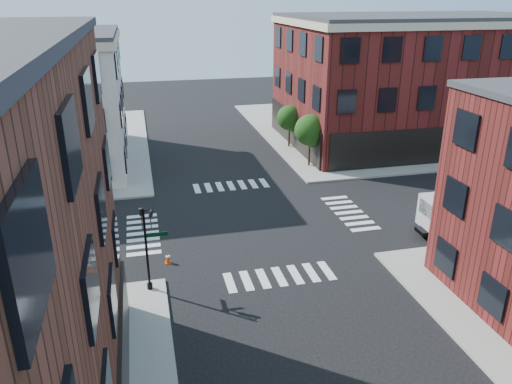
% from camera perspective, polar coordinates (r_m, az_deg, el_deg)
% --- Properties ---
extents(ground, '(120.00, 120.00, 0.00)m').
position_cam_1_polar(ground, '(33.12, -0.63, -3.51)').
color(ground, black).
rests_on(ground, ground).
extents(sidewalk_ne, '(30.00, 30.00, 0.15)m').
position_cam_1_polar(sidewalk_ne, '(59.00, 15.06, 7.21)').
color(sidewalk_ne, gray).
rests_on(sidewalk_ne, ground).
extents(building_ne, '(25.00, 16.00, 12.00)m').
position_cam_1_polar(building_ne, '(53.34, 17.72, 11.97)').
color(building_ne, '#421310').
rests_on(building_ne, ground).
extents(tree_near, '(2.69, 2.69, 4.49)m').
position_cam_1_polar(tree_near, '(43.09, 6.29, 6.86)').
color(tree_near, black).
rests_on(tree_near, ground).
extents(tree_far, '(2.43, 2.43, 4.07)m').
position_cam_1_polar(tree_far, '(48.68, 3.93, 8.32)').
color(tree_far, black).
rests_on(tree_far, ground).
extents(signal_pole, '(1.29, 1.24, 4.60)m').
position_cam_1_polar(signal_pole, '(25.21, -12.32, -5.35)').
color(signal_pole, black).
rests_on(signal_pole, ground).
extents(box_truck, '(8.17, 2.72, 3.66)m').
position_cam_1_polar(box_truck, '(34.20, 24.97, -1.34)').
color(box_truck, white).
rests_on(box_truck, ground).
extents(traffic_cone, '(0.35, 0.35, 0.63)m').
position_cam_1_polar(traffic_cone, '(28.67, -10.03, -7.45)').
color(traffic_cone, '#DF4809').
rests_on(traffic_cone, ground).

